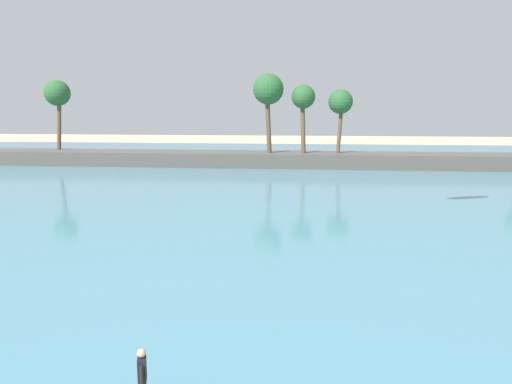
% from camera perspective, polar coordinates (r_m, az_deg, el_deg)
% --- Properties ---
extents(sea, '(220.00, 91.23, 0.06)m').
position_cam_1_polar(sea, '(57.06, 3.66, 2.23)').
color(sea, teal).
rests_on(sea, ground).
extents(palm_headland, '(83.30, 6.22, 11.62)m').
position_cam_1_polar(palm_headland, '(62.38, 5.35, 5.13)').
color(palm_headland, '#514C47').
rests_on(palm_headland, ground).
extents(person_at_waterline, '(0.28, 0.53, 1.67)m').
position_cam_1_polar(person_at_waterline, '(13.02, -12.78, -20.02)').
color(person_at_waterline, black).
rests_on(person_at_waterline, ground).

